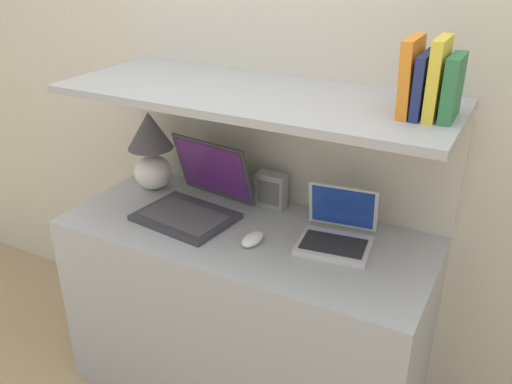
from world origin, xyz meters
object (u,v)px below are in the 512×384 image
at_px(laptop_small, 337,233).
at_px(book_navy, 423,85).
at_px(laptop_large, 195,200).
at_px(book_yellow, 438,78).
at_px(book_green, 453,88).
at_px(computer_mouse, 253,239).
at_px(router_box, 271,190).
at_px(book_orange, 411,76).
at_px(table_lamp, 151,147).

distance_m(laptop_small, book_navy, 0.60).
xyz_separation_m(laptop_large, book_yellow, (0.82, 0.04, 0.56)).
bearing_deg(laptop_small, laptop_large, -175.54).
height_order(book_green, book_navy, same).
height_order(computer_mouse, router_box, router_box).
relative_size(computer_mouse, book_orange, 0.51).
relative_size(table_lamp, computer_mouse, 2.96).
distance_m(table_lamp, laptop_small, 0.86).
relative_size(laptop_large, router_box, 2.80).
xyz_separation_m(laptop_large, book_orange, (0.75, 0.04, 0.56)).
bearing_deg(computer_mouse, book_orange, 17.36).
xyz_separation_m(table_lamp, computer_mouse, (0.59, -0.21, -0.17)).
xyz_separation_m(laptop_large, laptop_small, (0.56, 0.04, -0.01)).
relative_size(book_navy, book_orange, 0.82).
bearing_deg(computer_mouse, router_box, 104.20).
bearing_deg(table_lamp, book_green, -3.46).
distance_m(laptop_large, book_orange, 0.93).
xyz_separation_m(laptop_large, computer_mouse, (0.30, -0.10, -0.04)).
xyz_separation_m(table_lamp, router_box, (0.52, 0.08, -0.11)).
distance_m(router_box, book_orange, 0.77).
bearing_deg(computer_mouse, table_lamp, 160.46).
relative_size(laptop_large, laptop_small, 1.43).
bearing_deg(table_lamp, router_box, 8.91).
distance_m(table_lamp, book_orange, 1.12).
relative_size(router_box, book_orange, 0.63).
distance_m(table_lamp, laptop_large, 0.33).
xyz_separation_m(table_lamp, book_green, (1.16, -0.07, 0.41)).
height_order(book_yellow, book_navy, book_yellow).
relative_size(laptop_small, book_orange, 1.23).
bearing_deg(book_yellow, book_green, 0.00).
relative_size(laptop_large, book_green, 2.14).
bearing_deg(laptop_large, laptop_small, 4.46).
relative_size(book_green, book_yellow, 0.81).
distance_m(computer_mouse, book_navy, 0.77).
relative_size(laptop_large, book_yellow, 1.73).
relative_size(router_box, book_navy, 0.77).
xyz_separation_m(table_lamp, book_navy, (1.07, -0.07, 0.41)).
distance_m(computer_mouse, book_yellow, 0.81).
xyz_separation_m(laptop_small, book_yellow, (0.26, 0.00, 0.57)).
bearing_deg(book_yellow, laptop_large, -176.95).
bearing_deg(book_orange, book_navy, 0.00).
xyz_separation_m(book_yellow, book_orange, (-0.08, 0.00, -0.00)).
bearing_deg(computer_mouse, book_green, 13.86).
bearing_deg(router_box, book_orange, -16.17).
bearing_deg(router_box, book_navy, -15.12).
height_order(router_box, book_navy, book_navy).
distance_m(table_lamp, computer_mouse, 0.65).
distance_m(book_green, book_navy, 0.08).
distance_m(laptop_small, computer_mouse, 0.30).
distance_m(laptop_large, book_navy, 0.95).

